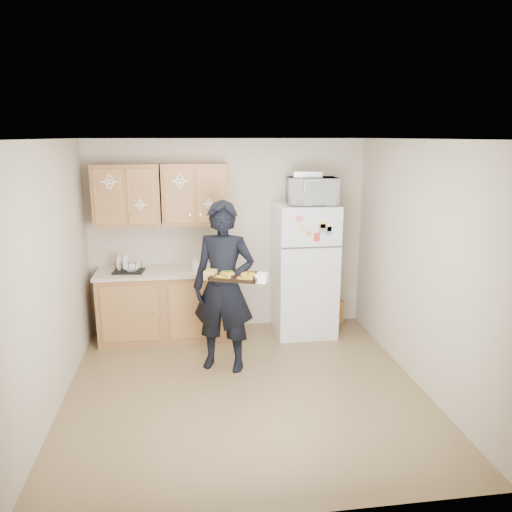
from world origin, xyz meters
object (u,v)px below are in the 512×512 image
object	(u,v)px
baking_tray	(236,277)
dish_rack	(129,266)
person	(224,287)
refrigerator	(305,270)
microwave	(312,191)

from	to	relation	value
baking_tray	dish_rack	xyz separation A→B (m)	(-1.21, 1.19, -0.15)
person	dish_rack	distance (m)	1.43
person	dish_rack	bearing A→B (deg)	161.03
baking_tray	dish_rack	distance (m)	1.70
person	baking_tray	bearing A→B (deg)	-48.51
refrigerator	baking_tray	bearing A→B (deg)	-130.39
refrigerator	person	bearing A→B (deg)	-140.96
baking_tray	microwave	bearing A→B (deg)	67.53
microwave	dish_rack	world-z (taller)	microwave
dish_rack	person	bearing A→B (deg)	-39.71
dish_rack	baking_tray	bearing A→B (deg)	-44.71
microwave	dish_rack	bearing A→B (deg)	-178.64
refrigerator	baking_tray	world-z (taller)	refrigerator
microwave	dish_rack	distance (m)	2.44
microwave	dish_rack	xyz separation A→B (m)	(-2.27, 0.06, -0.90)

